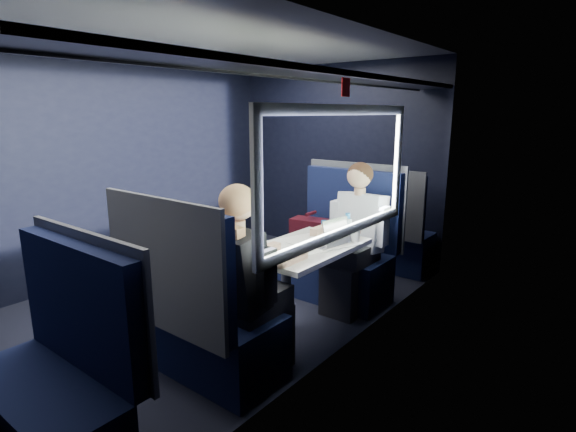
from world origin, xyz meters
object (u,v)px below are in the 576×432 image
Objects in this scene: man at (355,231)px; cup at (355,236)px; seat_bay_far at (200,319)px; seat_bay_near at (338,252)px; woman at (244,274)px; seat_row_back at (58,385)px; seat_row_front at (384,234)px; bottle_small at (347,229)px; table at (302,255)px; laptop at (331,238)px.

cup is at bearing -60.70° from man.
seat_bay_far is 0.95× the size of man.
woman is (0.27, -1.58, 0.30)m from seat_bay_near.
seat_row_back is at bearing -95.72° from man.
seat_bay_near reaches higher than seat_row_front.
seat_bay_far reaches higher than bottle_small.
man and woman have the same top height.
man is (0.07, 0.70, 0.06)m from table.
seat_bay_far reaches higher than cup.
seat_row_front is at bearing 102.17° from laptop.
seat_row_front is 12.05× the size of cup.
bottle_small is at bearing 70.33° from seat_bay_far.
woman is at bearing -99.39° from bottle_small.
table is 0.70m from man.
seat_bay_near is 0.95× the size of woman.
seat_row_front reaches higher than table.
man reaches higher than seat_row_back.
woman reaches higher than seat_bay_near.
seat_row_back is 3.63× the size of laptop.
cup reaches higher than table.
seat_row_back is at bearing -101.25° from bottle_small.
man is at bearing 119.30° from cup.
bottle_small is at bearing 69.84° from laptop.
laptop is 0.21m from cup.
woman is 4.14× the size of laptop.
seat_bay_far is at bearing -109.59° from laptop.
laptop is 0.16m from bottle_small.
table is at bearing 95.45° from woman.
woman reaches higher than laptop.
seat_row_back is 0.88× the size of woman.
seat_bay_near is at bearing 90.61° from seat_bay_far.
seat_row_front is at bearing 95.80° from table.
seat_bay_near is 1.09× the size of seat_row_back.
woman is 0.85m from laptop.
seat_bay_far reaches higher than seat_row_front.
table is 1.82m from seat_row_front.
seat_row_front is at bearing 88.85° from seat_bay_near.
laptop is at bearing 37.01° from table.
seat_bay_near and seat_bay_far have the same top height.
woman reaches higher than bottle_small.
bottle_small reaches higher than cup.
table is 0.93m from seat_bay_far.
bottle_small is at bearing -68.55° from man.
woman is at bearing -84.55° from table.
cup is (0.48, -0.55, 0.36)m from seat_bay_near.
man is at bearing 84.28° from seat_row_back.
seat_bay_near is at bearing 126.27° from bottle_small.
seat_bay_far is at bearing -109.67° from bottle_small.
seat_bay_far is at bearing -101.78° from table.
man is (0.25, -1.10, 0.31)m from seat_row_front.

